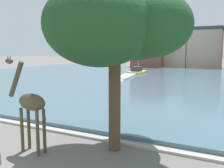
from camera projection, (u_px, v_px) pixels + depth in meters
harbor_water at (180, 81)px, 35.28m from camera, size 81.12×49.99×0.34m
quay_edge_coping at (81, 135)px, 12.96m from camera, size 81.12×0.50×0.12m
giraffe_statue at (30, 104)px, 10.65m from camera, size 2.42×0.69×4.22m
sailboat_white at (124, 78)px, 36.80m from camera, size 3.06×8.63×7.57m
sailboat_yellow at (138, 72)px, 45.03m from camera, size 2.59×5.94×7.10m
shade_tree at (112, 28)px, 10.40m from camera, size 6.54×6.63×7.05m
townhouse_corner_house at (149, 50)px, 64.75m from camera, size 8.16×6.68×9.38m
townhouse_tall_gabled at (174, 52)px, 64.57m from camera, size 7.00×5.23×8.06m
townhouse_wide_warehouse at (205, 48)px, 62.16m from camera, size 8.15×6.76×10.20m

